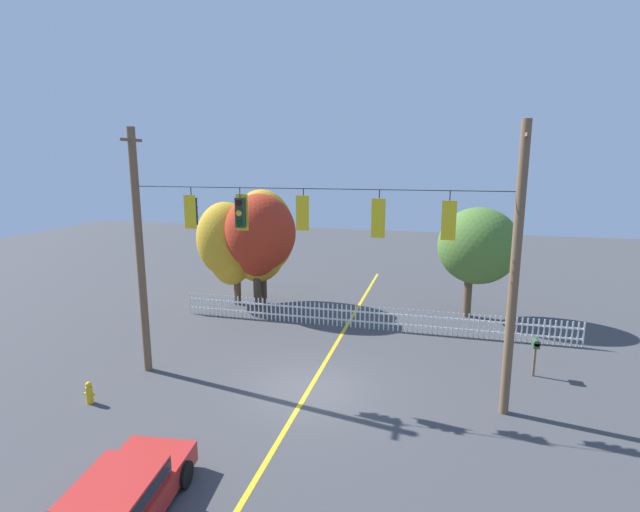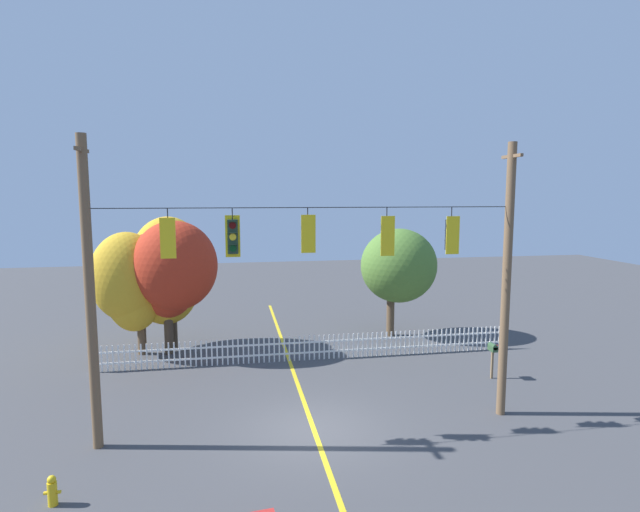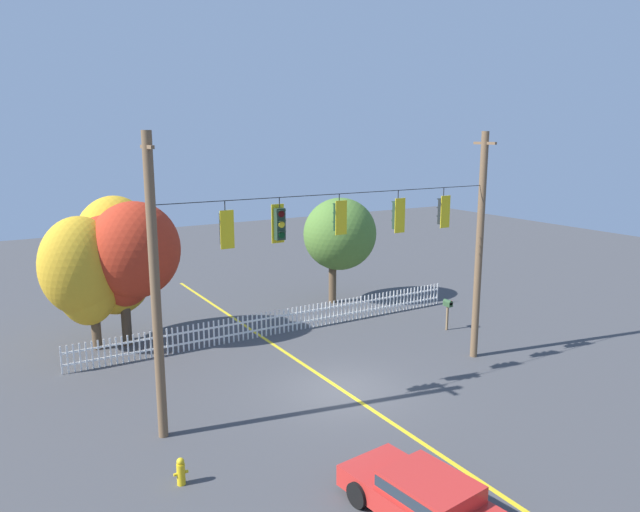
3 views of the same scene
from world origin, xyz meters
name	(u,v)px [view 3 (image 3 of 3)]	position (x,y,z in m)	size (l,w,h in m)	color
ground	(342,390)	(0.00, 0.00, 0.00)	(80.00, 80.00, 0.00)	#424244
lane_centerline_stripe	(342,390)	(0.00, 0.00, 0.00)	(0.16, 36.00, 0.01)	gold
signal_support_span	(343,264)	(0.00, 0.00, 4.57)	(13.07, 1.10, 9.01)	brown
traffic_signal_eastbound_side	(226,229)	(-4.20, -0.01, 6.12)	(0.43, 0.38, 1.43)	black
traffic_signal_westbound_side	(280,224)	(-2.39, 0.01, 6.13)	(0.43, 0.38, 1.46)	black
traffic_signal_northbound_secondary	(339,217)	(-0.17, -0.01, 6.19)	(0.43, 0.38, 1.35)	black
traffic_signal_northbound_primary	(398,215)	(2.29, -0.01, 6.09)	(0.43, 0.38, 1.49)	black
traffic_signal_southbound_primary	(443,211)	(4.41, -0.01, 6.09)	(0.43, 0.38, 1.48)	black
white_picket_fence	(282,321)	(1.01, 6.60, 0.56)	(18.68, 0.06, 1.12)	white
autumn_maple_near_fence	(83,271)	(-6.97, 8.53, 3.47)	(3.25, 2.65, 5.71)	brown
autumn_maple_mid	(126,253)	(-5.26, 8.49, 4.05)	(4.52, 3.84, 6.21)	#473828
autumn_oak_far_east	(117,258)	(-5.40, 9.59, 3.66)	(3.62, 3.27, 6.34)	#473828
autumn_maple_far_west	(339,234)	(5.92, 9.48, 3.76)	(3.93, 3.63, 5.64)	brown
parked_car	(426,498)	(-2.31, -7.13, 0.60)	(2.35, 4.47, 1.15)	red
fire_hydrant	(181,471)	(-6.74, -2.74, 0.37)	(0.38, 0.22, 0.75)	gold
roadside_mailbox	(448,305)	(7.78, 3.08, 1.18)	(0.25, 0.44, 1.45)	brown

